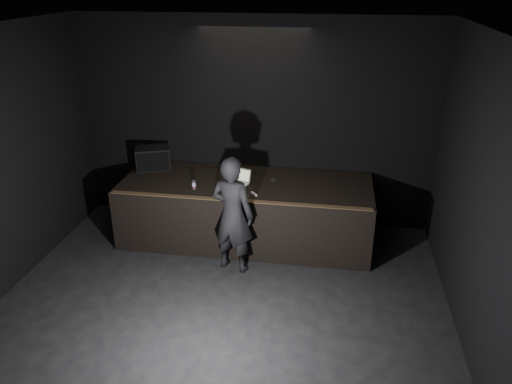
{
  "coord_description": "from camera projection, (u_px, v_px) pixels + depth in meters",
  "views": [
    {
      "loc": [
        1.34,
        -4.5,
        4.08
      ],
      "look_at": [
        0.23,
        2.3,
        1.03
      ],
      "focal_mm": 35.0,
      "sensor_mm": 36.0,
      "label": 1
    }
  ],
  "objects": [
    {
      "name": "ground",
      "position": [
        206.0,
        348.0,
        5.91
      ],
      "size": [
        7.0,
        7.0,
        0.0
      ],
      "primitive_type": "plane",
      "color": "black",
      "rests_on": "ground"
    },
    {
      "name": "beer_can",
      "position": [
        194.0,
        185.0,
        7.7
      ],
      "size": [
        0.06,
        0.06,
        0.14
      ],
      "color": "silver",
      "rests_on": "stage_riser"
    },
    {
      "name": "wii_remote",
      "position": [
        254.0,
        194.0,
        7.51
      ],
      "size": [
        0.11,
        0.13,
        0.03
      ],
      "primitive_type": "cube",
      "rotation": [
        0.0,
        0.0,
        0.68
      ],
      "color": "white",
      "rests_on": "stage_riser"
    },
    {
      "name": "room_walls",
      "position": [
        198.0,
        192.0,
        5.09
      ],
      "size": [
        6.1,
        7.1,
        3.52
      ],
      "color": "black",
      "rests_on": "ground"
    },
    {
      "name": "stage_riser",
      "position": [
        246.0,
        210.0,
        8.17
      ],
      "size": [
        4.0,
        1.5,
        1.0
      ],
      "primitive_type": "cube",
      "color": "black",
      "rests_on": "ground"
    },
    {
      "name": "laptop",
      "position": [
        239.0,
        180.0,
        7.9
      ],
      "size": [
        0.41,
        0.38,
        0.23
      ],
      "rotation": [
        0.0,
        0.0,
        -0.33
      ],
      "color": "silver",
      "rests_on": "stage_riser"
    },
    {
      "name": "cable",
      "position": [
        231.0,
        170.0,
        8.41
      ],
      "size": [
        0.94,
        0.12,
        0.02
      ],
      "primitive_type": "cylinder",
      "rotation": [
        0.0,
        1.57,
        -0.1
      ],
      "color": "black",
      "rests_on": "stage_riser"
    },
    {
      "name": "person",
      "position": [
        232.0,
        215.0,
        7.16
      ],
      "size": [
        0.73,
        0.58,
        1.77
      ],
      "primitive_type": "imported",
      "rotation": [
        0.0,
        0.0,
        2.87
      ],
      "color": "black",
      "rests_on": "ground"
    },
    {
      "name": "riser_lip",
      "position": [
        237.0,
        200.0,
        7.32
      ],
      "size": [
        3.92,
        0.1,
        0.01
      ],
      "primitive_type": "cube",
      "color": "brown",
      "rests_on": "stage_riser"
    },
    {
      "name": "stage_monitor",
      "position": [
        153.0,
        158.0,
        8.45
      ],
      "size": [
        0.67,
        0.58,
        0.38
      ],
      "rotation": [
        0.0,
        0.0,
        0.36
      ],
      "color": "black",
      "rests_on": "stage_riser"
    },
    {
      "name": "plastic_cup",
      "position": [
        273.0,
        181.0,
        7.9
      ],
      "size": [
        0.07,
        0.07,
        0.09
      ],
      "primitive_type": "cylinder",
      "color": "white",
      "rests_on": "stage_riser"
    }
  ]
}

